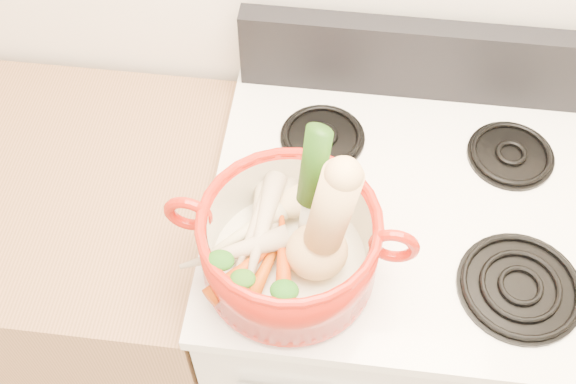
# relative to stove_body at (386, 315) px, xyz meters

# --- Properties ---
(stove_body) EXTENTS (0.76, 0.65, 0.92)m
(stove_body) POSITION_rel_stove_body_xyz_m (0.00, 0.00, 0.00)
(stove_body) COLOR silver
(stove_body) RESTS_ON floor
(cooktop) EXTENTS (0.78, 0.67, 0.03)m
(cooktop) POSITION_rel_stove_body_xyz_m (0.00, 0.00, 0.47)
(cooktop) COLOR white
(cooktop) RESTS_ON stove_body
(control_backsplash) EXTENTS (0.76, 0.05, 0.18)m
(control_backsplash) POSITION_rel_stove_body_xyz_m (0.00, 0.30, 0.58)
(control_backsplash) COLOR black
(control_backsplash) RESTS_ON cooktop
(burner_front_left) EXTENTS (0.22, 0.22, 0.02)m
(burner_front_left) POSITION_rel_stove_body_xyz_m (-0.19, -0.16, 0.50)
(burner_front_left) COLOR black
(burner_front_left) RESTS_ON cooktop
(burner_front_right) EXTENTS (0.22, 0.22, 0.02)m
(burner_front_right) POSITION_rel_stove_body_xyz_m (0.19, -0.16, 0.50)
(burner_front_right) COLOR black
(burner_front_right) RESTS_ON cooktop
(burner_back_left) EXTENTS (0.17, 0.17, 0.02)m
(burner_back_left) POSITION_rel_stove_body_xyz_m (-0.19, 0.14, 0.50)
(burner_back_left) COLOR black
(burner_back_left) RESTS_ON cooktop
(burner_back_right) EXTENTS (0.17, 0.17, 0.02)m
(burner_back_right) POSITION_rel_stove_body_xyz_m (0.19, 0.14, 0.50)
(burner_back_right) COLOR black
(burner_back_right) RESTS_ON cooktop
(dutch_oven) EXTENTS (0.32, 0.32, 0.15)m
(dutch_oven) POSITION_rel_stove_body_xyz_m (-0.22, -0.18, 0.58)
(dutch_oven) COLOR #A7160A
(dutch_oven) RESTS_ON burner_front_left
(pot_handle_left) EXTENTS (0.09, 0.02, 0.08)m
(pot_handle_left) POSITION_rel_stove_body_xyz_m (-0.39, -0.17, 0.63)
(pot_handle_left) COLOR #A7160A
(pot_handle_left) RESTS_ON dutch_oven
(pot_handle_right) EXTENTS (0.09, 0.02, 0.08)m
(pot_handle_right) POSITION_rel_stove_body_xyz_m (-0.05, -0.19, 0.63)
(pot_handle_right) COLOR #A7160A
(pot_handle_right) RESTS_ON dutch_oven
(squash) EXTENTS (0.17, 0.14, 0.28)m
(squash) POSITION_rel_stove_body_xyz_m (-0.17, -0.18, 0.67)
(squash) COLOR #DFAB72
(squash) RESTS_ON dutch_oven
(leek) EXTENTS (0.08, 0.10, 0.29)m
(leek) POSITION_rel_stove_body_xyz_m (-0.19, -0.14, 0.68)
(leek) COLOR beige
(leek) RESTS_ON dutch_oven
(ginger) EXTENTS (0.11, 0.10, 0.05)m
(ginger) POSITION_rel_stove_body_xyz_m (-0.22, -0.07, 0.56)
(ginger) COLOR tan
(ginger) RESTS_ON dutch_oven
(parsnip_0) EXTENTS (0.10, 0.25, 0.07)m
(parsnip_0) POSITION_rel_stove_body_xyz_m (-0.25, -0.12, 0.57)
(parsnip_0) COLOR beige
(parsnip_0) RESTS_ON dutch_oven
(parsnip_1) EXTENTS (0.16, 0.14, 0.05)m
(parsnip_1) POSITION_rel_stove_body_xyz_m (-0.31, -0.16, 0.57)
(parsnip_1) COLOR beige
(parsnip_1) RESTS_ON dutch_oven
(parsnip_2) EXTENTS (0.05, 0.20, 0.06)m
(parsnip_2) POSITION_rel_stove_body_xyz_m (-0.28, -0.12, 0.58)
(parsnip_2) COLOR beige
(parsnip_2) RESTS_ON dutch_oven
(parsnip_3) EXTENTS (0.20, 0.11, 0.06)m
(parsnip_3) POSITION_rel_stove_body_xyz_m (-0.31, -0.19, 0.58)
(parsnip_3) COLOR beige
(parsnip_3) RESTS_ON dutch_oven
(parsnip_4) EXTENTS (0.08, 0.20, 0.05)m
(parsnip_4) POSITION_rel_stove_body_xyz_m (-0.28, -0.13, 0.59)
(parsnip_4) COLOR beige
(parsnip_4) RESTS_ON dutch_oven
(parsnip_5) EXTENTS (0.06, 0.22, 0.06)m
(parsnip_5) POSITION_rel_stove_body_xyz_m (-0.27, -0.16, 0.59)
(parsnip_5) COLOR beige
(parsnip_5) RESTS_ON dutch_oven
(carrot_0) EXTENTS (0.07, 0.16, 0.04)m
(carrot_0) POSITION_rel_stove_body_xyz_m (-0.26, -0.21, 0.56)
(carrot_0) COLOR #C9600A
(carrot_0) RESTS_ON dutch_oven
(carrot_1) EXTENTS (0.13, 0.15, 0.05)m
(carrot_1) POSITION_rel_stove_body_xyz_m (-0.29, -0.22, 0.56)
(carrot_1) COLOR #CD3B0A
(carrot_1) RESTS_ON dutch_oven
(carrot_2) EXTENTS (0.06, 0.19, 0.05)m
(carrot_2) POSITION_rel_stove_body_xyz_m (-0.23, -0.21, 0.57)
(carrot_2) COLOR #DB3D0A
(carrot_2) RESTS_ON dutch_oven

